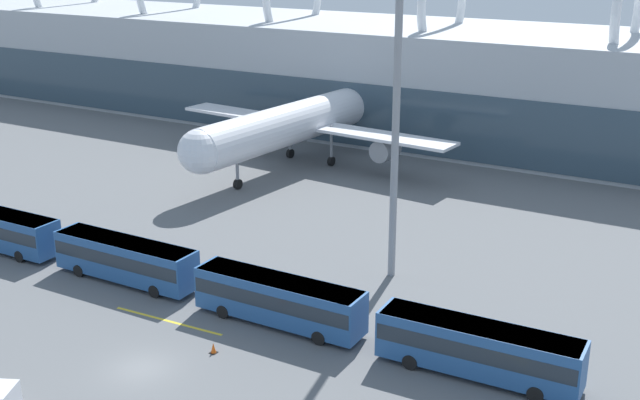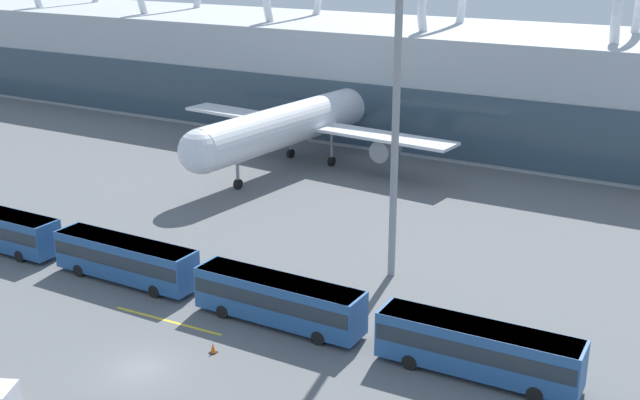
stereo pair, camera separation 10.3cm
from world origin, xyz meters
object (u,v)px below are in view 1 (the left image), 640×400
shuttle_bus_3 (478,347)px  traffic_cone_0 (213,348)px  shuttle_bus_2 (279,298)px  floodlight_mast (398,42)px  shuttle_bus_1 (125,258)px  airliner_at_gate_near (307,120)px

shuttle_bus_3 → traffic_cone_0: shuttle_bus_3 is taller
shuttle_bus_2 → floodlight_mast: 20.54m
shuttle_bus_3 → floodlight_mast: (-11.25, 11.35, 16.57)m
shuttle_bus_2 → shuttle_bus_3: bearing=0.9°
shuttle_bus_1 → floodlight_mast: (17.49, 11.64, 16.57)m
shuttle_bus_2 → shuttle_bus_3: 14.38m
airliner_at_gate_near → floodlight_mast: 36.40m
airliner_at_gate_near → shuttle_bus_3: size_ratio=3.10×
airliner_at_gate_near → floodlight_mast: floodlight_mast is taller
airliner_at_gate_near → traffic_cone_0: bearing=28.5°
airliner_at_gate_near → traffic_cone_0: size_ratio=54.97×
floodlight_mast → traffic_cone_0: size_ratio=41.07×
shuttle_bus_3 → traffic_cone_0: 17.00m
shuttle_bus_1 → floodlight_mast: bearing=33.2°
traffic_cone_0 → shuttle_bus_1: bearing=156.2°
shuttle_bus_3 → floodlight_mast: floodlight_mast is taller
shuttle_bus_1 → floodlight_mast: floodlight_mast is taller
shuttle_bus_2 → floodlight_mast: floodlight_mast is taller
shuttle_bus_2 → shuttle_bus_3: size_ratio=0.99×
shuttle_bus_1 → shuttle_bus_3: bearing=0.1°
shuttle_bus_2 → traffic_cone_0: (-1.45, -5.63, -1.64)m
floodlight_mast → traffic_cone_0: (-4.57, -17.35, -18.21)m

